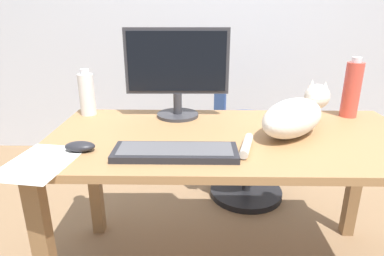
# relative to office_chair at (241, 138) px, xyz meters

# --- Properties ---
(desk) EXTENTS (1.52, 0.73, 0.70)m
(desk) POSITION_rel_office_chair_xyz_m (-0.14, -0.72, 0.20)
(desk) COLOR #9E7247
(desk) RESTS_ON ground_plane
(office_chair) EXTENTS (0.48, 0.48, 0.94)m
(office_chair) POSITION_rel_office_chair_xyz_m (0.00, 0.00, 0.00)
(office_chair) COLOR black
(office_chair) RESTS_ON ground_plane
(monitor) EXTENTS (0.48, 0.20, 0.42)m
(monitor) POSITION_rel_office_chair_xyz_m (-0.38, -0.46, 0.52)
(monitor) COLOR #333338
(monitor) RESTS_ON desk
(keyboard) EXTENTS (0.44, 0.15, 0.03)m
(keyboard) POSITION_rel_office_chair_xyz_m (-0.36, -0.92, 0.31)
(keyboard) COLOR #232328
(keyboard) RESTS_ON desk
(cat) EXTENTS (0.44, 0.47, 0.20)m
(cat) POSITION_rel_office_chair_xyz_m (0.12, -0.69, 0.37)
(cat) COLOR silver
(cat) RESTS_ON desk
(computer_mouse) EXTENTS (0.11, 0.06, 0.04)m
(computer_mouse) POSITION_rel_office_chair_xyz_m (-0.71, -0.89, 0.31)
(computer_mouse) COLOR #232328
(computer_mouse) RESTS_ON desk
(paper_sheet) EXTENTS (0.25, 0.32, 0.00)m
(paper_sheet) POSITION_rel_office_chair_xyz_m (-0.82, -0.99, 0.29)
(paper_sheet) COLOR white
(paper_sheet) RESTS_ON desk
(water_bottle) EXTENTS (0.07, 0.07, 0.22)m
(water_bottle) POSITION_rel_office_chair_xyz_m (-0.82, -0.44, 0.40)
(water_bottle) COLOR silver
(water_bottle) RESTS_ON desk
(spray_bottle) EXTENTS (0.08, 0.08, 0.28)m
(spray_bottle) POSITION_rel_office_chair_xyz_m (0.45, -0.44, 0.43)
(spray_bottle) COLOR #D84C3D
(spray_bottle) RESTS_ON desk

